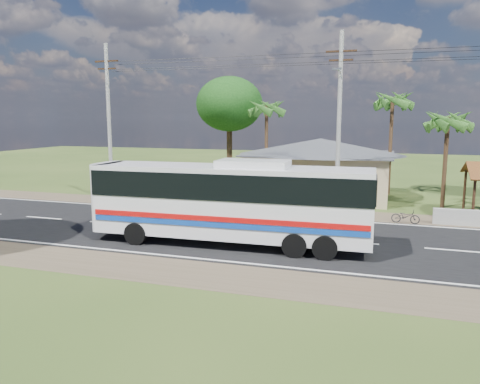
% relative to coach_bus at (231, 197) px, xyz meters
% --- Properties ---
extents(ground, '(120.00, 120.00, 0.00)m').
position_rel_coach_bus_xyz_m(ground, '(0.93, 2.11, -2.31)').
color(ground, '#2A4017').
rests_on(ground, ground).
extents(road, '(120.00, 16.00, 0.03)m').
position_rel_coach_bus_xyz_m(road, '(0.93, 2.11, -2.30)').
color(road, black).
rests_on(road, ground).
extents(house, '(12.40, 10.00, 5.00)m').
position_rel_coach_bus_xyz_m(house, '(1.93, 15.10, 0.33)').
color(house, tan).
rests_on(house, ground).
extents(utility_poles, '(32.80, 2.22, 11.00)m').
position_rel_coach_bus_xyz_m(utility_poles, '(3.60, 8.59, 3.46)').
color(utility_poles, '#9E9E99').
rests_on(utility_poles, ground).
extents(palm_near, '(2.80, 2.80, 6.70)m').
position_rel_coach_bus_xyz_m(palm_near, '(10.43, 13.11, 3.40)').
color(palm_near, '#47301E').
rests_on(palm_near, ground).
extents(palm_mid, '(2.80, 2.80, 8.20)m').
position_rel_coach_bus_xyz_m(palm_mid, '(6.93, 17.61, 4.85)').
color(palm_mid, '#47301E').
rests_on(palm_mid, ground).
extents(palm_far, '(2.80, 2.80, 7.70)m').
position_rel_coach_bus_xyz_m(palm_far, '(-3.07, 18.11, 4.37)').
color(palm_far, '#47301E').
rests_on(palm_far, ground).
extents(tree_behind_house, '(6.00, 6.00, 9.61)m').
position_rel_coach_bus_xyz_m(tree_behind_house, '(-7.07, 20.11, 4.81)').
color(tree_behind_house, '#47301E').
rests_on(tree_behind_house, ground).
extents(coach_bus, '(13.09, 3.22, 4.04)m').
position_rel_coach_bus_xyz_m(coach_bus, '(0.00, 0.00, 0.00)').
color(coach_bus, silver).
rests_on(coach_bus, ground).
extents(motorcycle, '(1.60, 0.71, 0.81)m').
position_rel_coach_bus_xyz_m(motorcycle, '(7.97, 7.30, -1.90)').
color(motorcycle, black).
rests_on(motorcycle, ground).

